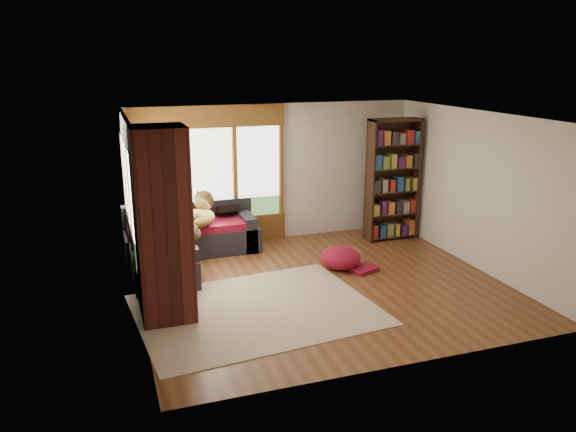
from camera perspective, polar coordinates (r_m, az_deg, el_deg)
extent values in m
plane|color=#593118|center=(8.82, 3.44, -7.00)|extent=(5.50, 5.50, 0.00)
plane|color=white|center=(8.17, 3.74, 10.05)|extent=(5.50, 5.50, 0.00)
cube|color=silver|center=(10.70, -1.50, 4.41)|extent=(5.50, 0.04, 2.60)
cube|color=silver|center=(6.27, 12.27, -4.32)|extent=(5.50, 0.04, 2.60)
cube|color=silver|center=(7.82, -15.42, -0.49)|extent=(0.04, 5.00, 2.60)
cube|color=silver|center=(9.76, 18.71, 2.45)|extent=(0.04, 5.00, 2.60)
cube|color=brown|center=(10.38, -7.81, 4.19)|extent=(2.82, 0.10, 1.90)
cube|color=white|center=(10.38, -7.81, 4.19)|extent=(2.54, 0.09, 1.62)
cube|color=brown|center=(8.97, -15.77, 1.89)|extent=(0.10, 2.62, 1.90)
cube|color=white|center=(8.97, -15.77, 1.89)|extent=(0.09, 2.36, 1.62)
cube|color=olive|center=(9.70, -16.08, 5.31)|extent=(0.03, 0.72, 0.90)
cube|color=#471914|center=(7.51, -12.58, -0.96)|extent=(0.70, 0.70, 2.60)
cube|color=black|center=(10.20, -9.59, -2.74)|extent=(2.20, 0.90, 0.42)
cube|color=black|center=(10.41, -10.01, -0.06)|extent=(2.20, 0.20, 0.38)
cube|color=black|center=(10.36, -4.15, -1.73)|extent=(0.20, 0.90, 0.60)
cube|color=maroon|center=(9.99, -10.11, -1.53)|extent=(1.90, 0.66, 0.12)
cube|color=black|center=(9.51, -12.81, -4.30)|extent=(0.90, 2.20, 0.42)
cube|color=black|center=(9.36, -15.08, -2.20)|extent=(0.20, 2.20, 0.38)
cube|color=black|center=(8.55, -12.09, -5.94)|extent=(0.90, 0.20, 0.60)
cube|color=maroon|center=(9.11, -11.92, -3.36)|extent=(0.66, 1.20, 0.12)
cube|color=maroon|center=(10.00, -12.60, -1.64)|extent=(0.66, 0.66, 0.12)
cube|color=beige|center=(8.00, -3.24, -9.47)|extent=(3.46, 2.78, 0.01)
cube|color=#331C11|center=(11.12, 12.74, 3.75)|extent=(0.04, 0.33, 2.33)
cube|color=#331C11|center=(10.65, 8.31, 3.46)|extent=(0.04, 0.33, 2.33)
cube|color=#331C11|center=(11.01, 10.18, 3.78)|extent=(1.00, 0.02, 2.33)
cube|color=#331C11|center=(11.16, 10.29, -1.94)|extent=(0.92, 0.31, 0.03)
cube|color=#331C11|center=(11.03, 10.40, 0.26)|extent=(0.92, 0.31, 0.03)
cube|color=#331C11|center=(10.92, 10.52, 2.52)|extent=(0.92, 0.31, 0.03)
cube|color=#331C11|center=(10.83, 10.63, 4.81)|extent=(0.92, 0.31, 0.03)
cube|color=#331C11|center=(10.76, 10.75, 7.15)|extent=(0.92, 0.31, 0.03)
cube|color=#331C11|center=(10.70, 10.88, 9.51)|extent=(0.92, 0.31, 0.03)
cube|color=#726659|center=(10.86, 10.62, 3.59)|extent=(0.88, 0.25, 2.17)
ellipsoid|color=maroon|center=(9.46, 5.35, -4.17)|extent=(0.77, 0.77, 0.37)
ellipsoid|color=brown|center=(9.81, -9.28, -0.14)|extent=(0.96, 1.03, 0.29)
sphere|color=brown|center=(10.05, -8.53, 1.11)|extent=(0.49, 0.49, 0.35)
cone|color=brown|center=(9.96, -8.71, 1.81)|extent=(0.18, 0.18, 0.15)
ellipsoid|color=#3E2A19|center=(9.16, -10.89, -1.47)|extent=(0.86, 0.98, 0.28)
sphere|color=#3E2A19|center=(9.35, -12.03, -0.31)|extent=(0.45, 0.45, 0.33)
cone|color=#3E2A19|center=(9.27, -11.88, 0.42)|extent=(0.17, 0.17, 0.14)
cube|color=black|center=(10.36, -6.10, 0.78)|extent=(0.45, 0.12, 0.45)
cube|color=black|center=(10.26, -9.37, 0.50)|extent=(0.45, 0.12, 0.45)
cube|color=black|center=(9.71, -14.32, -0.66)|extent=(0.45, 0.12, 0.45)
cube|color=black|center=(8.66, -13.69, -2.62)|extent=(0.45, 0.12, 0.45)
cube|color=maroon|center=(10.18, -12.69, 0.21)|extent=(0.42, 0.12, 0.42)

